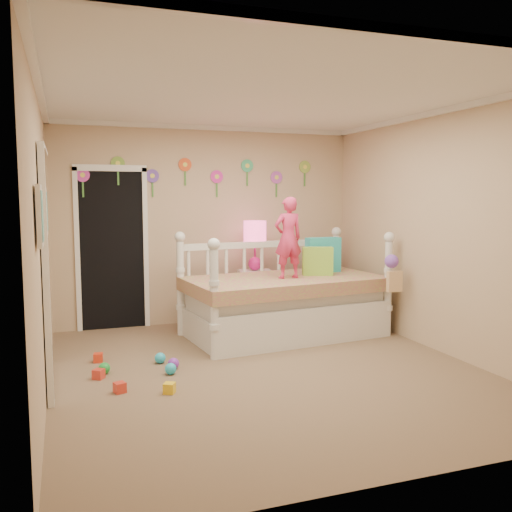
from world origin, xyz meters
name	(u,v)px	position (x,y,z in m)	size (l,w,h in m)	color
floor	(267,370)	(0.00, 0.00, 0.00)	(4.00, 4.50, 0.01)	#7F684C
ceiling	(267,96)	(0.00, 0.00, 2.60)	(4.00, 4.50, 0.01)	white
back_wall	(208,225)	(0.00, 2.25, 1.30)	(4.00, 0.01, 2.60)	tan
left_wall	(41,242)	(-2.00, 0.00, 1.30)	(0.01, 4.50, 2.60)	tan
right_wall	(442,232)	(2.00, 0.00, 1.30)	(0.01, 4.50, 2.60)	tan
crown_molding	(267,100)	(0.00, 0.00, 2.57)	(4.00, 4.50, 0.06)	white
daybed	(284,283)	(0.66, 1.19, 0.64)	(2.37, 1.27, 1.29)	white
pillow_turquoise	(323,255)	(1.30, 1.43, 0.94)	(0.44, 0.15, 0.44)	#26C1BB
pillow_lime	(318,261)	(1.11, 1.19, 0.89)	(0.37, 0.14, 0.35)	#94D340
child	(288,238)	(0.67, 1.08, 1.20)	(0.35, 0.23, 0.96)	#E73466
nightstand	(255,297)	(0.54, 1.91, 0.35)	(0.43, 0.32, 0.71)	white
table_lamp	(255,238)	(0.54, 1.91, 1.14)	(0.30, 0.30, 0.65)	#CE1B7F
closet_doorway	(112,248)	(-1.25, 2.23, 1.03)	(0.90, 0.04, 2.07)	black
flower_decals	(201,176)	(-0.09, 2.24, 1.94)	(3.40, 0.02, 0.50)	#B2668C
mirror_closet	(48,268)	(-1.96, 0.30, 1.05)	(0.07, 1.30, 2.10)	white
wall_picture	(40,216)	(-1.97, -0.90, 1.55)	(0.05, 0.34, 0.42)	white
hanging_bag	(392,274)	(1.75, 0.54, 0.78)	(0.20, 0.16, 0.36)	beige
toy_scatter	(139,369)	(-1.19, 0.27, 0.06)	(0.80, 1.30, 0.11)	#996666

